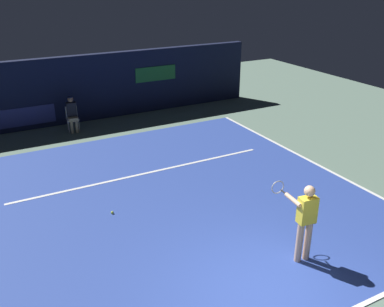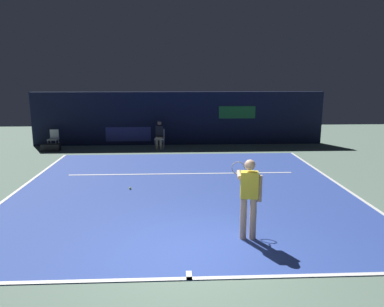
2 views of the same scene
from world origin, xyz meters
The scene contains 8 objects.
ground_plane centered at (0.00, 4.13, 0.00)m, with size 29.15×29.15×0.00m, color slate.
court_surface centered at (0.00, 4.13, 0.01)m, with size 10.02×10.27×0.01m, color #2D479E.
line_sideline_left centered at (4.96, 4.13, 0.01)m, with size 0.10×10.27×0.01m, color white.
line_service centered at (0.00, 5.93, 0.01)m, with size 7.81×0.10×0.01m, color white.
back_wall centered at (0.00, 11.69, 1.30)m, with size 14.28×0.33×2.60m.
tennis_player centered at (1.30, 0.61, 0.99)m, with size 0.51×0.98×1.73m.
line_judge_on_chair centered at (-0.94, 10.65, 0.69)m, with size 0.48×0.56×1.32m.
tennis_ball centered at (-1.59, 4.19, 0.05)m, with size 0.07×0.07×0.07m, color #CCE033.
Camera 1 is at (-4.16, -4.78, 5.54)m, focal length 39.95 mm.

